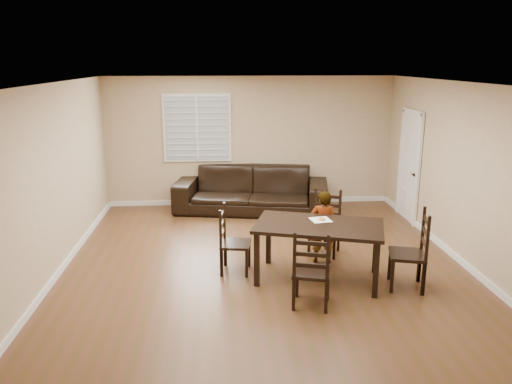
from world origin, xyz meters
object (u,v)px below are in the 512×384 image
dining_table (319,230)px  chair_near (326,224)px  child (323,227)px  sofa (251,190)px  chair_right (418,254)px  chair_far (311,275)px  chair_left (227,242)px  donut (322,218)px

dining_table → chair_near: bearing=89.3°
child → sofa: size_ratio=0.37×
chair_near → chair_right: 1.71m
chair_far → chair_near: bearing=-92.1°
chair_left → donut: chair_left is taller
sofa → chair_far: bearing=-73.9°
child → chair_right: bearing=142.7°
chair_near → chair_right: (0.94, -1.43, 0.03)m
chair_near → chair_right: bearing=-33.4°
chair_near → sofa: bearing=137.7°
chair_near → donut: bearing=-83.0°
donut → dining_table: bearing=-113.3°
dining_table → chair_far: (-0.26, -0.88, -0.27)m
sofa → chair_left: bearing=-90.3°
chair_near → chair_left: size_ratio=1.03×
dining_table → chair_far: 0.95m
chair_left → donut: 1.41m
chair_near → chair_left: (-1.60, -0.68, -0.02)m
chair_left → chair_right: chair_right is taller
donut → sofa: 3.32m
chair_left → child: size_ratio=0.88×
chair_left → chair_right: (2.54, -0.75, 0.05)m
chair_far → child: (0.45, 1.48, 0.10)m
chair_left → chair_far: bearing=-132.3°
sofa → chair_right: bearing=-52.1°
dining_table → chair_right: (1.27, -0.38, -0.23)m
sofa → chair_near: bearing=-55.7°
dining_table → donut: donut is taller
donut → sofa: (-0.80, 3.19, -0.39)m
chair_left → chair_right: 2.64m
chair_left → chair_near: bearing=-57.9°
chair_far → sofa: size_ratio=0.33×
chair_far → sofa: chair_far is taller
chair_left → sofa: bearing=-1.3°
chair_right → chair_near: bearing=-132.2°
chair_near → chair_far: bearing=-83.8°
dining_table → chair_left: 1.34m
chair_far → child: bearing=-91.6°
chair_left → donut: (1.34, -0.19, 0.39)m
dining_table → sofa: size_ratio=0.64×
donut → chair_left: bearing=172.1°
dining_table → donut: bearing=83.7°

